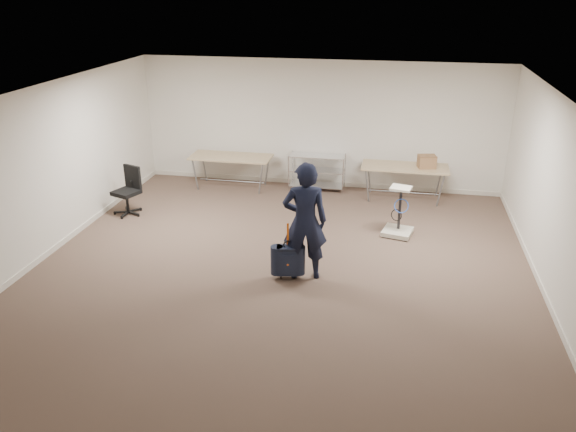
# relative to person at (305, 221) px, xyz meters

# --- Properties ---
(ground) EXTENTS (9.00, 9.00, 0.00)m
(ground) POSITION_rel_person_xyz_m (-0.40, -0.16, -0.94)
(ground) COLOR #48352B
(ground) RESTS_ON ground
(room_shell) EXTENTS (8.00, 9.00, 9.00)m
(room_shell) POSITION_rel_person_xyz_m (-0.40, 1.22, -0.89)
(room_shell) COLOR silver
(room_shell) RESTS_ON ground
(folding_table_left) EXTENTS (1.80, 0.75, 0.73)m
(folding_table_left) POSITION_rel_person_xyz_m (-2.30, 3.79, -0.26)
(folding_table_left) COLOR tan
(folding_table_left) RESTS_ON ground
(folding_table_right) EXTENTS (1.80, 0.75, 0.73)m
(folding_table_right) POSITION_rel_person_xyz_m (1.50, 3.79, -0.26)
(folding_table_right) COLOR tan
(folding_table_right) RESTS_ON ground
(wire_shelf) EXTENTS (1.22, 0.47, 0.80)m
(wire_shelf) POSITION_rel_person_xyz_m (-0.40, 4.04, -0.50)
(wire_shelf) COLOR silver
(wire_shelf) RESTS_ON ground
(person) EXTENTS (0.76, 0.58, 1.88)m
(person) POSITION_rel_person_xyz_m (0.00, 0.00, 0.00)
(person) COLOR black
(person) RESTS_ON ground
(suitcase) EXTENTS (0.37, 0.26, 0.94)m
(suitcase) POSITION_rel_person_xyz_m (-0.24, -0.13, -0.62)
(suitcase) COLOR black
(suitcase) RESTS_ON ground
(office_chair) EXTENTS (0.58, 0.59, 0.96)m
(office_chair) POSITION_rel_person_xyz_m (-3.88, 1.90, -0.65)
(office_chair) COLOR black
(office_chair) RESTS_ON ground
(equipment_cart) EXTENTS (0.60, 0.60, 0.93)m
(equipment_cart) POSITION_rel_person_xyz_m (1.42, 1.88, -0.70)
(equipment_cart) COLOR white
(equipment_cart) RESTS_ON ground
(cardboard_box) EXTENTS (0.40, 0.34, 0.27)m
(cardboard_box) POSITION_rel_person_xyz_m (1.93, 3.77, -0.08)
(cardboard_box) COLOR #A5764D
(cardboard_box) RESTS_ON folding_table_right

